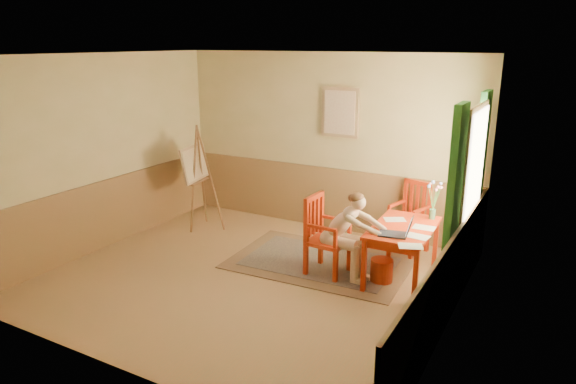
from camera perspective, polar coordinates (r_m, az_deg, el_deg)
The scene contains 14 objects.
room at distance 6.42m, azimuth -4.33°, elevation 2.11°, with size 5.04×4.54×2.84m.
wainscot at distance 7.33m, azimuth -0.78°, elevation -3.40°, with size 5.00×4.50×1.00m.
window at distance 6.58m, azimuth 19.20°, elevation 1.10°, with size 0.12×2.01×2.20m.
wall_portrait at distance 8.13m, azimuth 5.70°, elevation 8.63°, with size 0.60×0.05×0.76m.
rug at distance 7.32m, azimuth 3.49°, elevation -7.59°, with size 2.47×1.71×0.02m.
table at distance 6.74m, azimuth 12.42°, elevation -4.41°, with size 0.76×1.22×0.72m.
chair_left at distance 6.82m, azimuth 4.01°, elevation -4.73°, with size 0.51×0.49×1.05m.
chair_back at distance 7.73m, azimuth 13.22°, elevation -2.69°, with size 0.57×0.58×1.03m.
figure at distance 6.65m, azimuth 6.33°, elevation -4.26°, with size 0.87×0.38×1.17m.
laptop at distance 6.37m, azimuth 11.93°, elevation -4.26°, with size 0.43×0.31×0.24m.
papers at distance 6.53m, azimuth 13.32°, elevation -4.25°, with size 0.77×1.09×0.00m.
vase at distance 7.02m, azimuth 15.58°, elevation -1.03°, with size 0.16×0.25×0.50m.
wastebasket at distance 6.80m, azimuth 10.16°, elevation -8.43°, with size 0.28×0.28×0.30m, color #A73313.
easel at distance 8.49m, azimuth -9.92°, elevation 2.64°, with size 0.62×0.76×1.70m.
Camera 1 is at (3.42, -5.20, 2.95)m, focal length 32.59 mm.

